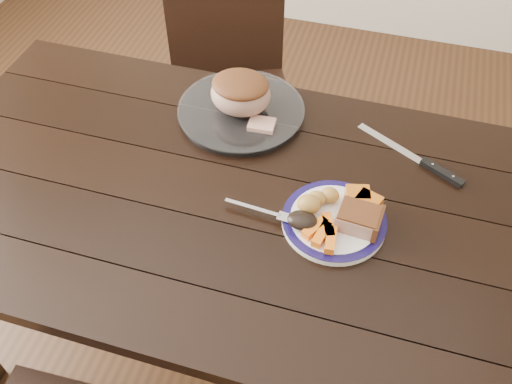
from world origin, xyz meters
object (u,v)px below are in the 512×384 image
(pork_slice, at_px, (359,219))
(fork, at_px, (266,212))
(dining_table, at_px, (228,217))
(dinner_plate, at_px, (334,221))
(roast_joint, at_px, (241,94))
(chair_far, at_px, (230,76))
(carving_knife, at_px, (429,165))
(serving_platter, at_px, (241,112))

(pork_slice, xyz_separation_m, fork, (-0.21, -0.02, -0.02))
(dining_table, relative_size, dinner_plate, 6.60)
(dinner_plate, bearing_deg, roast_joint, 136.03)
(chair_far, bearing_deg, carving_knife, 120.62)
(chair_far, distance_m, fork, 0.89)
(dinner_plate, bearing_deg, chair_far, 123.98)
(dinner_plate, relative_size, fork, 1.37)
(dinner_plate, bearing_deg, pork_slice, -4.76)
(fork, relative_size, carving_knife, 0.61)
(chair_far, height_order, carving_knife, chair_far)
(chair_far, distance_m, roast_joint, 0.56)
(dinner_plate, relative_size, carving_knife, 0.84)
(dining_table, xyz_separation_m, dinner_plate, (0.27, -0.02, 0.10))
(dining_table, bearing_deg, dinner_plate, -4.47)
(roast_joint, bearing_deg, chair_far, 112.65)
(chair_far, xyz_separation_m, carving_knife, (0.70, -0.50, 0.23))
(pork_slice, bearing_deg, dinner_plate, 175.24)
(serving_platter, relative_size, fork, 1.92)
(fork, xyz_separation_m, carving_knife, (0.35, 0.28, -0.01))
(chair_far, bearing_deg, fork, 90.24)
(fork, bearing_deg, serving_platter, 120.82)
(chair_far, xyz_separation_m, dinner_plate, (0.51, -0.75, 0.23))
(chair_far, height_order, fork, chair_far)
(chair_far, relative_size, serving_platter, 2.71)
(serving_platter, distance_m, pork_slice, 0.49)
(fork, xyz_separation_m, roast_joint, (-0.17, 0.34, 0.05))
(dinner_plate, xyz_separation_m, serving_platter, (-0.32, 0.31, 0.00))
(pork_slice, height_order, fork, pork_slice)
(dining_table, distance_m, pork_slice, 0.35)
(dinner_plate, xyz_separation_m, fork, (-0.16, -0.03, 0.01))
(pork_slice, relative_size, fork, 0.53)
(dinner_plate, distance_m, serving_platter, 0.45)
(roast_joint, bearing_deg, serving_platter, 0.00)
(chair_far, relative_size, dinner_plate, 3.82)
(dining_table, xyz_separation_m, roast_joint, (-0.05, 0.29, 0.16))
(fork, relative_size, roast_joint, 1.08)
(dining_table, distance_m, chair_far, 0.78)
(dining_table, xyz_separation_m, fork, (0.11, -0.05, 0.11))
(roast_joint, bearing_deg, pork_slice, -39.96)
(carving_knife, bearing_deg, serving_platter, -158.00)
(dining_table, height_order, pork_slice, pork_slice)
(pork_slice, bearing_deg, roast_joint, 140.04)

